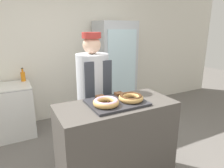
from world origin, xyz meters
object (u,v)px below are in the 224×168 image
at_px(donut_light_glaze, 106,102).
at_px(bottle_orange, 23,76).
at_px(donut_chocolate_glaze, 131,97).
at_px(baker_person, 93,96).
at_px(serving_tray, 117,102).
at_px(brownie_back_left, 100,97).
at_px(brownie_back_right, 119,94).
at_px(beverage_fridge, 115,70).
at_px(chest_freezer, 3,112).

xyz_separation_m(donut_light_glaze, bottle_orange, (-0.59, 2.00, -0.11)).
bearing_deg(donut_chocolate_glaze, bottle_orange, 113.53).
xyz_separation_m(donut_light_glaze, baker_person, (0.13, 0.65, -0.17)).
xyz_separation_m(donut_chocolate_glaze, bottle_orange, (-0.87, 2.00, -0.11)).
relative_size(serving_tray, brownie_back_left, 6.69).
bearing_deg(baker_person, brownie_back_right, -75.63).
distance_m(brownie_back_left, beverage_fridge, 1.91).
height_order(donut_chocolate_glaze, baker_person, baker_person).
height_order(serving_tray, brownie_back_left, brownie_back_left).
bearing_deg(brownie_back_left, donut_chocolate_glaze, -37.68).
bearing_deg(baker_person, donut_light_glaze, -101.56).
bearing_deg(bottle_orange, brownie_back_left, -71.07).
bearing_deg(donut_light_glaze, brownie_back_right, 37.68).
distance_m(brownie_back_right, beverage_fridge, 1.80).
relative_size(serving_tray, bottle_orange, 2.49).
height_order(brownie_back_right, chest_freezer, brownie_back_right).
height_order(brownie_back_left, chest_freezer, brownie_back_left).
xyz_separation_m(donut_light_glaze, chest_freezer, (-0.96, 1.81, -0.61)).
relative_size(donut_light_glaze, brownie_back_left, 2.96).
distance_m(chest_freezer, bottle_orange, 0.65).
xyz_separation_m(brownie_back_left, baker_person, (0.10, 0.46, -0.15)).
xyz_separation_m(serving_tray, brownie_back_right, (0.11, 0.15, 0.03)).
relative_size(serving_tray, brownie_back_right, 6.69).
xyz_separation_m(brownie_back_left, beverage_fridge, (1.03, 1.61, -0.10)).
height_order(donut_light_glaze, chest_freezer, donut_light_glaze).
bearing_deg(beverage_fridge, brownie_back_left, -122.76).
bearing_deg(chest_freezer, brownie_back_right, -53.18).
xyz_separation_m(beverage_fridge, chest_freezer, (-2.02, 0.01, -0.50)).
bearing_deg(bottle_orange, donut_chocolate_glaze, -66.47).
height_order(serving_tray, brownie_back_right, brownie_back_right).
bearing_deg(beverage_fridge, bottle_orange, 172.98).
relative_size(baker_person, bottle_orange, 7.30).
distance_m(serving_tray, brownie_back_left, 0.19).
bearing_deg(bottle_orange, chest_freezer, -151.58).
bearing_deg(baker_person, donut_chocolate_glaze, -77.34).
relative_size(donut_chocolate_glaze, bottle_orange, 1.10).
distance_m(beverage_fridge, chest_freezer, 2.08).
relative_size(serving_tray, donut_light_glaze, 2.26).
bearing_deg(donut_light_glaze, baker_person, 78.44).
height_order(donut_chocolate_glaze, brownie_back_left, donut_chocolate_glaze).
xyz_separation_m(donut_light_glaze, beverage_fridge, (1.06, 1.80, -0.12)).
distance_m(donut_light_glaze, brownie_back_right, 0.32).
relative_size(donut_chocolate_glaze, brownie_back_left, 2.96).
xyz_separation_m(serving_tray, bottle_orange, (-0.73, 1.96, -0.06)).
bearing_deg(baker_person, beverage_fridge, 50.98).
height_order(brownie_back_left, beverage_fridge, beverage_fridge).
height_order(brownie_back_left, brownie_back_right, same).
bearing_deg(beverage_fridge, donut_light_glaze, -120.55).
distance_m(brownie_back_left, chest_freezer, 1.98).
relative_size(brownie_back_left, chest_freezer, 0.10).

